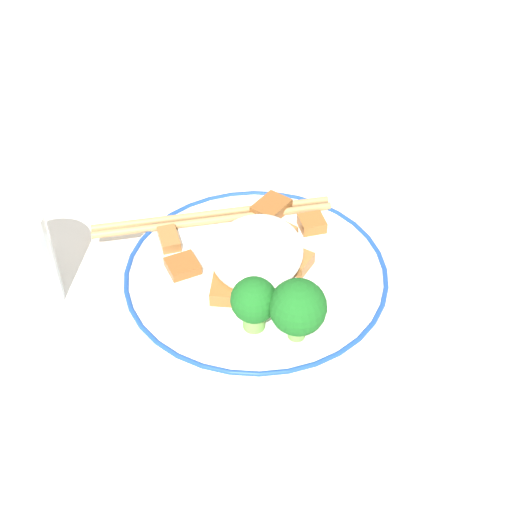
% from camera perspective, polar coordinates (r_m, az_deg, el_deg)
% --- Properties ---
extents(ground_plane, '(3.00, 3.00, 0.00)m').
position_cam_1_polar(ground_plane, '(0.68, 0.00, -2.28)').
color(ground_plane, silver).
extents(plate, '(0.25, 0.25, 0.02)m').
position_cam_1_polar(plate, '(0.68, 0.00, -1.66)').
color(plate, white).
rests_on(plate, ground_plane).
extents(rice_mound, '(0.10, 0.09, 0.04)m').
position_cam_1_polar(rice_mound, '(0.67, -0.27, 0.36)').
color(rice_mound, white).
rests_on(rice_mound, plate).
extents(broccoli_back_left, '(0.04, 0.04, 0.05)m').
position_cam_1_polar(broccoli_back_left, '(0.60, -0.16, -3.68)').
color(broccoli_back_left, '#72AD4C').
rests_on(broccoli_back_left, plate).
extents(broccoli_back_center, '(0.05, 0.05, 0.06)m').
position_cam_1_polar(broccoli_back_center, '(0.59, 3.37, -4.16)').
color(broccoli_back_center, '#72AD4C').
rests_on(broccoli_back_center, plate).
extents(meat_near_front, '(0.03, 0.03, 0.01)m').
position_cam_1_polar(meat_near_front, '(0.72, 4.49, 2.61)').
color(meat_near_front, '#995B28').
rests_on(meat_near_front, plate).
extents(meat_near_left, '(0.05, 0.04, 0.01)m').
position_cam_1_polar(meat_near_left, '(0.74, 0.94, 3.89)').
color(meat_near_left, brown).
rests_on(meat_near_left, plate).
extents(meat_near_right, '(0.03, 0.03, 0.01)m').
position_cam_1_polar(meat_near_right, '(0.68, 3.31, -0.44)').
color(meat_near_right, '#9E6633').
rests_on(meat_near_right, plate).
extents(meat_near_back, '(0.04, 0.03, 0.01)m').
position_cam_1_polar(meat_near_back, '(0.71, -6.97, 1.36)').
color(meat_near_back, '#9E6633').
rests_on(meat_near_back, plate).
extents(meat_on_rice_edge, '(0.04, 0.03, 0.01)m').
position_cam_1_polar(meat_on_rice_edge, '(0.65, -2.35, -2.67)').
color(meat_on_rice_edge, '#995B28').
rests_on(meat_on_rice_edge, plate).
extents(meat_mid_left, '(0.04, 0.04, 0.01)m').
position_cam_1_polar(meat_mid_left, '(0.70, 1.81, 1.49)').
color(meat_mid_left, '#9E6633').
rests_on(meat_mid_left, plate).
extents(meat_mid_right, '(0.04, 0.04, 0.01)m').
position_cam_1_polar(meat_mid_right, '(0.68, -5.89, -0.79)').
color(meat_mid_right, brown).
rests_on(meat_mid_right, plate).
extents(meat_far_scatter, '(0.04, 0.04, 0.01)m').
position_cam_1_polar(meat_far_scatter, '(0.66, 1.98, -2.10)').
color(meat_far_scatter, brown).
rests_on(meat_far_scatter, plate).
extents(chopsticks, '(0.11, 0.24, 0.01)m').
position_cam_1_polar(chopsticks, '(0.73, -3.46, 3.13)').
color(chopsticks, '#AD8451').
rests_on(chopsticks, plate).
extents(drinking_glass, '(0.07, 0.07, 0.10)m').
position_cam_1_polar(drinking_glass, '(0.67, -18.78, -0.39)').
color(drinking_glass, silver).
rests_on(drinking_glass, ground_plane).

